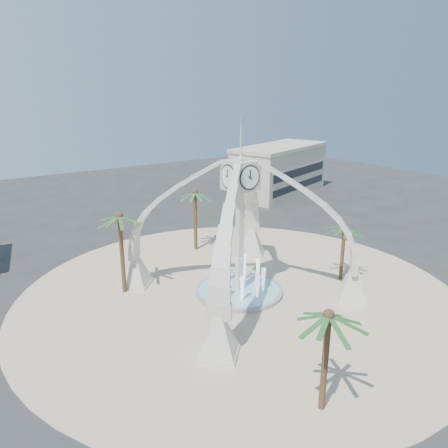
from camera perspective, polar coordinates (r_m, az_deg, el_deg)
ground at (r=40.81m, az=1.98°, el=-9.02°), size 140.00×140.00×0.00m
plaza at (r=40.80m, az=1.98°, el=-8.99°), size 40.00×40.00×0.06m
clock_tower at (r=38.38m, az=2.08°, el=-0.31°), size 17.94×17.94×16.30m
fountain at (r=40.69m, az=1.98°, el=-8.66°), size 8.00×8.00×3.62m
building_ne at (r=78.56m, az=7.30°, el=7.05°), size 21.87×14.17×8.60m
palm_east at (r=43.18m, az=15.49°, el=-0.46°), size 4.89×4.89×6.19m
palm_west at (r=39.46m, az=-13.51°, el=0.86°), size 5.33×5.33×8.17m
palm_north at (r=49.42m, az=-3.83°, el=4.01°), size 5.32×5.32×7.69m
palm_south at (r=25.16m, az=13.50°, el=-11.66°), size 5.44×5.44×6.98m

